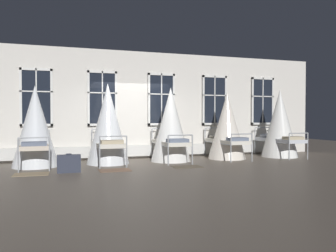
% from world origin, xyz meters
% --- Properties ---
extents(ground, '(25.93, 25.93, 0.00)m').
position_xyz_m(ground, '(0.00, 0.00, 0.00)').
color(ground, brown).
extents(back_wall_with_windows, '(13.96, 0.10, 3.56)m').
position_xyz_m(back_wall_with_windows, '(0.00, 1.31, 1.78)').
color(back_wall_with_windows, silver).
rests_on(back_wall_with_windows, ground).
extents(window_bank, '(10.90, 0.10, 2.79)m').
position_xyz_m(window_bank, '(-0.00, 1.19, 1.06)').
color(window_bank, black).
rests_on(window_bank, ground).
extents(cot_second, '(1.24, 1.95, 2.24)m').
position_xyz_m(cot_second, '(-2.96, 0.11, 1.09)').
color(cot_second, '#9EA3A8').
rests_on(cot_second, ground).
extents(cot_third, '(1.24, 1.95, 2.35)m').
position_xyz_m(cot_third, '(-0.97, 0.13, 1.14)').
color(cot_third, '#9EA3A8').
rests_on(cot_third, ground).
extents(cot_fourth, '(1.24, 1.96, 2.29)m').
position_xyz_m(cot_fourth, '(0.97, 0.13, 1.11)').
color(cot_fourth, '#9EA3A8').
rests_on(cot_fourth, ground).
extents(cot_fifth, '(1.24, 1.94, 2.18)m').
position_xyz_m(cot_fifth, '(2.94, 0.16, 1.06)').
color(cot_fifth, '#9EA3A8').
rests_on(cot_fifth, ground).
extents(cot_sixth, '(1.24, 1.95, 2.32)m').
position_xyz_m(cot_sixth, '(4.93, 0.09, 1.13)').
color(cot_sixth, '#9EA3A8').
rests_on(cot_sixth, ground).
extents(rug_second, '(0.82, 0.59, 0.01)m').
position_xyz_m(rug_second, '(-2.99, -1.22, 0.01)').
color(rug_second, '#8E7A5B').
rests_on(rug_second, ground).
extents(rug_third, '(0.81, 0.57, 0.01)m').
position_xyz_m(rug_third, '(-1.00, -1.22, 0.01)').
color(rug_third, brown).
rests_on(rug_third, ground).
extents(rug_fourth, '(0.81, 0.57, 0.01)m').
position_xyz_m(rug_fourth, '(1.00, -1.22, 0.01)').
color(rug_fourth, brown).
rests_on(rug_fourth, ground).
extents(suitcase_dark, '(0.57, 0.23, 0.47)m').
position_xyz_m(suitcase_dark, '(-2.13, -1.22, 0.22)').
color(suitcase_dark, '#2D3342').
rests_on(suitcase_dark, ground).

